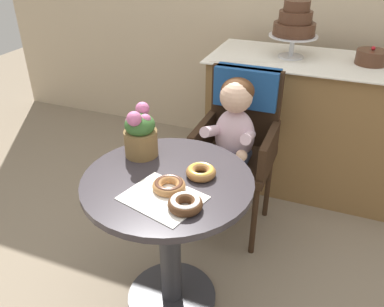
{
  "coord_description": "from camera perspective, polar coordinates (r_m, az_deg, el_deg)",
  "views": [
    {
      "loc": [
        0.59,
        -1.23,
        1.64
      ],
      "look_at": [
        0.05,
        0.15,
        0.77
      ],
      "focal_mm": 37.09,
      "sensor_mm": 36.0,
      "label": 1
    }
  ],
  "objects": [
    {
      "name": "donut_side",
      "position": [
        1.47,
        -0.98,
        -7.18
      ],
      "size": [
        0.13,
        0.13,
        0.05
      ],
      "color": "#4C2D19",
      "rests_on": "cafe_table"
    },
    {
      "name": "flower_vase",
      "position": [
        1.77,
        -7.48,
        3.01
      ],
      "size": [
        0.15,
        0.16,
        0.24
      ],
      "color": "brown",
      "rests_on": "cafe_table"
    },
    {
      "name": "paper_napkin",
      "position": [
        1.54,
        -4.23,
        -6.39
      ],
      "size": [
        0.34,
        0.3,
        0.0
      ],
      "primitive_type": "cube",
      "rotation": [
        0.0,
        0.0,
        -0.27
      ],
      "color": "white",
      "rests_on": "cafe_table"
    },
    {
      "name": "display_counter",
      "position": [
        2.8,
        18.52,
        3.58
      ],
      "size": [
        1.56,
        0.62,
        0.9
      ],
      "color": "olive",
      "rests_on": "ground"
    },
    {
      "name": "donut_mid",
      "position": [
        1.57,
        -3.34,
        -4.56
      ],
      "size": [
        0.13,
        0.13,
        0.04
      ],
      "color": "#AD7542",
      "rests_on": "cafe_table"
    },
    {
      "name": "seated_child",
      "position": [
        2.11,
        5.89,
        3.04
      ],
      "size": [
        0.27,
        0.32,
        0.73
      ],
      "color": "silver",
      "rests_on": "ground"
    },
    {
      "name": "wicker_chair",
      "position": [
        2.26,
        6.95,
        3.85
      ],
      "size": [
        0.42,
        0.45,
        0.95
      ],
      "rotation": [
        0.0,
        0.0,
        0.07
      ],
      "color": "#332114",
      "rests_on": "ground"
    },
    {
      "name": "donut_front",
      "position": [
        1.65,
        1.29,
        -2.62
      ],
      "size": [
        0.13,
        0.13,
        0.04
      ],
      "color": "#936033",
      "rests_on": "cafe_table"
    },
    {
      "name": "cafe_table",
      "position": [
        1.77,
        -3.32,
        -9.32
      ],
      "size": [
        0.72,
        0.72,
        0.72
      ],
      "color": "#332D33",
      "rests_on": "ground"
    },
    {
      "name": "ground_plane",
      "position": [
        2.13,
        -2.9,
        -19.91
      ],
      "size": [
        8.0,
        8.0,
        0.0
      ],
      "primitive_type": "plane",
      "color": "gray"
    },
    {
      "name": "tiered_cake_stand",
      "position": [
        2.61,
        14.55,
        17.59
      ],
      "size": [
        0.3,
        0.3,
        0.34
      ],
      "color": "silver",
      "rests_on": "display_counter"
    },
    {
      "name": "round_layer_cake",
      "position": [
        2.66,
        24.38,
        12.49
      ],
      "size": [
        0.18,
        0.18,
        0.11
      ],
      "color": "#4C2D1E",
      "rests_on": "display_counter"
    }
  ]
}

